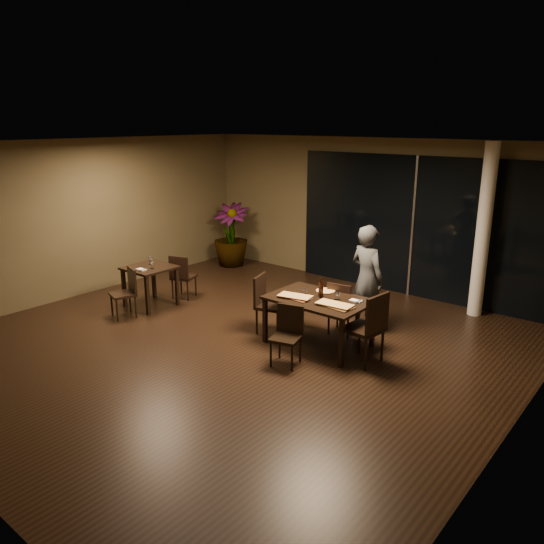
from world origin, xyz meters
The scene contains 32 objects.
ground centered at (0.00, 0.00, 0.00)m, with size 8.00×8.00×0.00m, color black.
wall_back centered at (0.00, 4.05, 1.50)m, with size 8.00×0.10×3.00m, color #4B4028.
wall_left centered at (-4.05, 0.00, 1.50)m, with size 0.10×8.00×3.00m, color #4B4028.
wall_right centered at (4.05, 0.00, 1.50)m, with size 0.10×8.00×3.00m, color #4B4028.
ceiling centered at (0.00, 0.00, 3.02)m, with size 8.00×8.00×0.04m, color silver.
window_panel centered at (1.00, 3.96, 1.35)m, with size 5.00×0.06×2.70m, color black.
column centered at (2.40, 3.65, 1.50)m, with size 0.24×0.24×3.00m, color white.
main_table centered at (1.00, 0.80, 0.68)m, with size 1.50×1.00×0.75m.
side_table centered at (-2.40, 0.30, 0.62)m, with size 0.80×0.80×0.75m.
chair_main_far centered at (1.05, 1.36, 0.49)m, with size 0.46×0.46×0.87m.
chair_main_near centered at (1.02, 0.01, 0.47)m, with size 0.48×0.48×0.84m.
chair_main_left centered at (0.05, 0.71, 0.53)m, with size 0.55×0.55×0.94m.
chair_main_right centered at (1.92, 0.70, 0.59)m, with size 0.54×0.54×1.05m.
chair_side_far centered at (-2.27, 0.94, 0.48)m, with size 0.51×0.51×0.86m.
chair_side_near centered at (-2.29, -0.29, 0.48)m, with size 0.51×0.51×0.86m.
diner centered at (1.25, 1.79, 0.88)m, with size 0.59×0.40×1.75m, color #2E3033.
potted_plant centered at (-3.23, 3.32, 0.73)m, with size 0.80×0.80×1.46m, color #1F501A.
pizza_board_left centered at (0.71, 0.59, 0.76)m, with size 0.50×0.25×0.01m, color #432415.
pizza_board_right centered at (1.37, 0.65, 0.76)m, with size 0.55×0.28×0.01m, color #412B15.
oblong_pizza_left centered at (0.71, 0.59, 0.77)m, with size 0.48×0.23×0.02m, color maroon, non-canonical shape.
oblong_pizza_right centered at (1.37, 0.65, 0.77)m, with size 0.50×0.23×0.02m, color maroon, non-canonical shape.
round_pizza centered at (0.90, 1.13, 0.76)m, with size 0.29×0.29×0.01m, color red.
bottle_a centered at (0.97, 0.88, 0.90)m, with size 0.06×0.06×0.29m, color black, non-canonical shape.
bottle_b centered at (1.02, 0.83, 0.88)m, with size 0.06×0.06×0.27m, color black, non-canonical shape.
bottle_c centered at (0.97, 0.90, 0.89)m, with size 0.06×0.06×0.29m, color black, non-canonical shape.
tumbler_left centered at (0.71, 0.84, 0.79)m, with size 0.07×0.07×0.08m, color white.
tumbler_right centered at (1.24, 0.92, 0.80)m, with size 0.08×0.08×0.10m, color white.
napkin_near centered at (1.53, 0.72, 0.76)m, with size 0.18×0.10×0.01m, color white.
napkin_far centered at (1.50, 1.04, 0.76)m, with size 0.18×0.10×0.01m, color silver.
wine_glass_a centered at (-2.51, 0.41, 0.83)m, with size 0.07×0.07×0.16m, color white, non-canonical shape.
wine_glass_b centered at (-2.26, 0.26, 0.84)m, with size 0.08×0.08×0.18m, color white, non-canonical shape.
side_napkin centered at (-2.35, 0.08, 0.76)m, with size 0.18×0.11×0.01m, color silver.
Camera 1 is at (5.23, -5.47, 3.33)m, focal length 35.00 mm.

